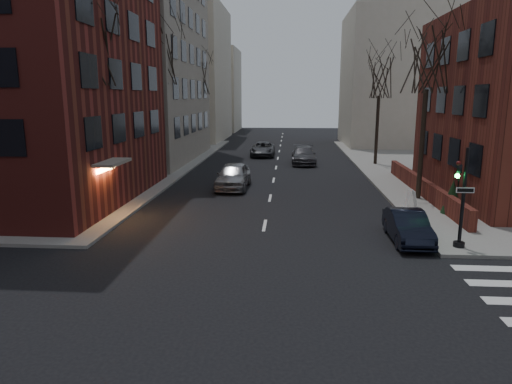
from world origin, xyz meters
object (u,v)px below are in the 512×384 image
(tree_left_a, at_px, (92,47))
(car_lane_silver, at_px, (233,176))
(traffic_signal, at_px, (461,204))
(tree_left_c, at_px, (196,77))
(evergreen_shrub, at_px, (452,197))
(tree_right_a, at_px, (428,61))
(car_lane_gray, at_px, (304,155))
(tree_left_b, at_px, (159,58))
(streetlamp_near, at_px, (154,123))
(streetlamp_far, at_px, (206,113))
(tree_right_b, at_px, (380,78))
(car_lane_far, at_px, (263,149))
(parked_sedan, at_px, (408,226))
(sandwich_board, at_px, (411,199))

(tree_left_a, bearing_deg, car_lane_silver, 47.69)
(traffic_signal, distance_m, tree_left_c, 35.76)
(traffic_signal, xyz_separation_m, evergreen_shrub, (1.60, 5.47, -0.88))
(tree_right_a, xyz_separation_m, car_lane_gray, (-6.37, 14.48, -7.25))
(tree_left_b, distance_m, streetlamp_near, 6.18)
(tree_left_c, bearing_deg, car_lane_silver, -72.06)
(streetlamp_far, bearing_deg, traffic_signal, -63.94)
(tree_right_b, bearing_deg, tree_left_b, -161.18)
(tree_left_b, relative_size, tree_right_b, 1.18)
(streetlamp_near, relative_size, car_lane_far, 1.22)
(tree_right_b, bearing_deg, evergreen_shrub, -87.61)
(traffic_signal, bearing_deg, tree_left_b, 134.54)
(tree_left_a, height_order, car_lane_far, tree_left_a)
(car_lane_gray, bearing_deg, car_lane_far, 128.00)
(car_lane_far, bearing_deg, parked_sedan, -74.43)
(tree_left_c, distance_m, tree_right_a, 28.17)
(tree_right_b, relative_size, parked_sedan, 2.28)
(tree_left_a, height_order, sandwich_board, tree_left_a)
(traffic_signal, xyz_separation_m, tree_left_b, (-16.74, 17.01, 7.00))
(streetlamp_far, distance_m, car_lane_silver, 22.17)
(tree_left_a, xyz_separation_m, tree_right_b, (17.60, 18.00, -0.88))
(tree_right_b, distance_m, car_lane_gray, 9.33)
(tree_right_a, xyz_separation_m, car_lane_far, (-10.41, 19.64, -7.31))
(tree_right_a, height_order, car_lane_gray, tree_right_a)
(tree_left_c, xyz_separation_m, tree_right_b, (17.60, -8.00, -0.44))
(parked_sedan, relative_size, evergreen_shrub, 2.29)
(car_lane_far, bearing_deg, car_lane_silver, -93.55)
(car_lane_far, xyz_separation_m, sandwich_board, (9.31, -22.27, -0.06))
(tree_left_a, distance_m, car_lane_gray, 22.95)
(streetlamp_near, distance_m, streetlamp_far, 20.00)
(streetlamp_near, distance_m, parked_sedan, 19.08)
(parked_sedan, bearing_deg, tree_left_b, 133.30)
(tree_left_a, relative_size, evergreen_shrub, 5.82)
(tree_left_a, bearing_deg, tree_left_c, 90.00)
(tree_right_b, bearing_deg, traffic_signal, -92.15)
(tree_left_b, xyz_separation_m, tree_left_c, (0.00, 14.00, -0.88))
(evergreen_shrub, bearing_deg, tree_left_c, 125.68)
(car_lane_gray, bearing_deg, sandwich_board, -72.99)
(tree_left_b, relative_size, streetlamp_far, 1.72)
(car_lane_silver, bearing_deg, streetlamp_near, 169.65)
(traffic_signal, height_order, tree_left_b, tree_left_b)
(streetlamp_near, relative_size, parked_sedan, 1.56)
(streetlamp_near, relative_size, sandwich_board, 6.24)
(car_lane_far, bearing_deg, sandwich_board, -67.52)
(car_lane_far, bearing_deg, streetlamp_far, 146.28)
(streetlamp_near, height_order, evergreen_shrub, streetlamp_near)
(streetlamp_far, xyz_separation_m, parked_sedan, (14.40, -32.00, -3.57))
(tree_left_c, bearing_deg, streetlamp_near, -88.09)
(tree_left_a, bearing_deg, car_lane_gray, 58.71)
(streetlamp_near, bearing_deg, car_lane_gray, 44.60)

